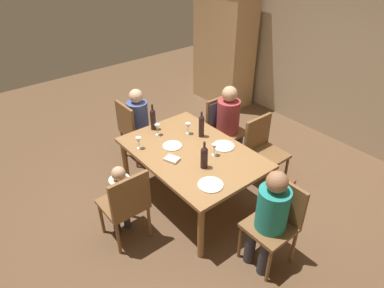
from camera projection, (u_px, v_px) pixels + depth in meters
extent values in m
plane|color=brown|center=(192.00, 198.00, 4.40)|extent=(10.00, 10.00, 0.00)
cube|color=tan|center=(336.00, 51.00, 5.13)|extent=(6.40, 0.12, 2.70)
cube|color=tan|center=(224.00, 47.00, 6.31)|extent=(1.10, 0.56, 2.10)
cube|color=olive|center=(192.00, 153.00, 4.02)|extent=(1.65, 1.13, 0.04)
cylinder|color=olive|center=(125.00, 164.00, 4.44)|extent=(0.07, 0.07, 0.69)
cylinder|color=olive|center=(201.00, 233.00, 3.46)|extent=(0.07, 0.07, 0.69)
cylinder|color=olive|center=(186.00, 138.00, 4.97)|extent=(0.07, 0.07, 0.69)
cylinder|color=olive|center=(266.00, 192.00, 3.98)|extent=(0.07, 0.07, 0.69)
cylinder|color=brown|center=(269.00, 266.00, 3.27)|extent=(0.04, 0.04, 0.44)
cylinder|color=brown|center=(240.00, 242.00, 3.52)|extent=(0.04, 0.04, 0.44)
cylinder|color=brown|center=(293.00, 246.00, 3.47)|extent=(0.04, 0.04, 0.44)
cylinder|color=brown|center=(265.00, 225.00, 3.72)|extent=(0.04, 0.04, 0.44)
cube|color=brown|center=(269.00, 227.00, 3.36)|extent=(0.44, 0.44, 0.04)
cube|color=brown|center=(286.00, 200.00, 3.34)|extent=(0.44, 0.04, 0.44)
cylinder|color=brown|center=(145.00, 135.00, 5.29)|extent=(0.04, 0.04, 0.44)
cylinder|color=brown|center=(159.00, 145.00, 5.04)|extent=(0.04, 0.04, 0.44)
cylinder|color=brown|center=(123.00, 143.00, 5.09)|extent=(0.04, 0.04, 0.44)
cylinder|color=brown|center=(136.00, 154.00, 4.84)|extent=(0.04, 0.04, 0.44)
cube|color=brown|center=(139.00, 130.00, 4.94)|extent=(0.44, 0.44, 0.04)
cube|color=brown|center=(125.00, 120.00, 4.70)|extent=(0.44, 0.04, 0.44)
cylinder|color=brown|center=(245.00, 147.00, 5.00)|extent=(0.04, 0.04, 0.44)
cylinder|color=brown|center=(226.00, 156.00, 4.80)|extent=(0.04, 0.04, 0.44)
cylinder|color=brown|center=(227.00, 136.00, 5.25)|extent=(0.04, 0.04, 0.44)
cylinder|color=brown|center=(208.00, 145.00, 5.05)|extent=(0.04, 0.04, 0.44)
cube|color=brown|center=(227.00, 132.00, 4.89)|extent=(0.44, 0.44, 0.04)
cube|color=brown|center=(218.00, 112.00, 4.89)|extent=(0.04, 0.44, 0.44)
cube|color=#4C5B75|center=(218.00, 110.00, 4.88)|extent=(0.07, 0.40, 0.31)
cylinder|color=brown|center=(102.00, 218.00, 3.80)|extent=(0.04, 0.04, 0.44)
cylinder|color=brown|center=(131.00, 203.00, 4.00)|extent=(0.04, 0.04, 0.44)
cylinder|color=brown|center=(118.00, 238.00, 3.56)|extent=(0.04, 0.04, 0.44)
cylinder|color=brown|center=(149.00, 222.00, 3.76)|extent=(0.04, 0.04, 0.44)
cube|color=brown|center=(123.00, 203.00, 3.65)|extent=(0.44, 0.44, 0.04)
cube|color=brown|center=(130.00, 196.00, 3.39)|extent=(0.04, 0.44, 0.44)
cylinder|color=brown|center=(286.00, 171.00, 4.52)|extent=(0.04, 0.04, 0.44)
cylinder|color=brown|center=(267.00, 183.00, 4.31)|extent=(0.04, 0.04, 0.44)
cylinder|color=brown|center=(264.00, 158.00, 4.76)|extent=(0.04, 0.04, 0.44)
cylinder|color=brown|center=(245.00, 169.00, 4.56)|extent=(0.04, 0.04, 0.44)
cube|color=brown|center=(267.00, 155.00, 4.41)|extent=(0.44, 0.44, 0.04)
cube|color=brown|center=(258.00, 133.00, 4.41)|extent=(0.04, 0.44, 0.44)
cylinder|color=#33333D|center=(264.00, 256.00, 3.35)|extent=(0.11, 0.11, 0.46)
cylinder|color=#33333D|center=(250.00, 245.00, 3.47)|extent=(0.11, 0.11, 0.46)
cylinder|color=teal|center=(272.00, 210.00, 3.24)|extent=(0.31, 0.31, 0.47)
sphere|color=#996B4C|center=(277.00, 182.00, 3.05)|extent=(0.20, 0.20, 0.20)
cylinder|color=#33333D|center=(145.00, 138.00, 5.19)|extent=(0.11, 0.11, 0.46)
cylinder|color=#33333D|center=(151.00, 143.00, 5.08)|extent=(0.11, 0.11, 0.46)
cylinder|color=#475699|center=(138.00, 117.00, 4.82)|extent=(0.29, 0.29, 0.44)
sphere|color=beige|center=(136.00, 96.00, 4.64)|extent=(0.19, 0.19, 0.19)
cylinder|color=#33333D|center=(238.00, 147.00, 4.97)|extent=(0.12, 0.12, 0.46)
cylinder|color=#33333D|center=(229.00, 152.00, 4.87)|extent=(0.12, 0.12, 0.46)
cylinder|color=#9E383D|center=(228.00, 117.00, 4.76)|extent=(0.32, 0.32, 0.48)
sphere|color=tan|center=(230.00, 94.00, 4.57)|extent=(0.21, 0.21, 0.21)
cylinder|color=#33333D|center=(115.00, 217.00, 3.81)|extent=(0.08, 0.08, 0.46)
cylinder|color=#33333D|center=(126.00, 211.00, 3.87)|extent=(0.08, 0.08, 0.46)
cylinder|color=beige|center=(121.00, 192.00, 3.56)|extent=(0.22, 0.22, 0.33)
sphere|color=tan|center=(118.00, 173.00, 3.43)|extent=(0.14, 0.14, 0.14)
cylinder|color=black|center=(153.00, 121.00, 4.37)|extent=(0.07, 0.07, 0.23)
sphere|color=black|center=(153.00, 112.00, 4.30)|extent=(0.07, 0.07, 0.07)
cylinder|color=black|center=(152.00, 108.00, 4.27)|extent=(0.03, 0.03, 0.10)
cylinder|color=black|center=(204.00, 160.00, 3.69)|extent=(0.08, 0.08, 0.20)
sphere|color=black|center=(204.00, 151.00, 3.63)|extent=(0.08, 0.08, 0.08)
cylinder|color=black|center=(204.00, 146.00, 3.60)|extent=(0.03, 0.03, 0.10)
cylinder|color=black|center=(201.00, 128.00, 4.22)|extent=(0.07, 0.07, 0.24)
sphere|color=black|center=(202.00, 119.00, 4.15)|extent=(0.07, 0.07, 0.07)
cylinder|color=black|center=(202.00, 115.00, 4.12)|extent=(0.03, 0.03, 0.08)
cylinder|color=silver|center=(158.00, 135.00, 4.31)|extent=(0.06, 0.06, 0.00)
cylinder|color=silver|center=(158.00, 132.00, 4.29)|extent=(0.01, 0.01, 0.07)
cone|color=silver|center=(157.00, 127.00, 4.25)|extent=(0.07, 0.07, 0.07)
cylinder|color=silver|center=(214.00, 155.00, 3.94)|extent=(0.06, 0.06, 0.00)
cylinder|color=silver|center=(214.00, 152.00, 3.92)|extent=(0.01, 0.01, 0.07)
cone|color=silver|center=(214.00, 147.00, 3.88)|extent=(0.07, 0.07, 0.07)
cylinder|color=silver|center=(139.00, 148.00, 4.06)|extent=(0.06, 0.06, 0.00)
cylinder|color=silver|center=(139.00, 145.00, 4.04)|extent=(0.01, 0.01, 0.07)
cone|color=silver|center=(139.00, 140.00, 4.00)|extent=(0.07, 0.07, 0.07)
cylinder|color=silver|center=(188.00, 133.00, 4.34)|extent=(0.06, 0.06, 0.00)
cylinder|color=silver|center=(188.00, 131.00, 4.32)|extent=(0.01, 0.01, 0.07)
cone|color=silver|center=(188.00, 126.00, 4.28)|extent=(0.07, 0.07, 0.07)
cylinder|color=white|center=(211.00, 185.00, 3.48)|extent=(0.26, 0.26, 0.01)
cylinder|color=white|center=(172.00, 146.00, 4.09)|extent=(0.23, 0.23, 0.01)
cylinder|color=white|center=(223.00, 146.00, 4.08)|extent=(0.26, 0.26, 0.01)
cube|color=beige|center=(172.00, 159.00, 3.85)|extent=(0.19, 0.17, 0.03)
cube|color=brown|center=(285.00, 190.00, 4.37)|extent=(0.16, 0.29, 0.22)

